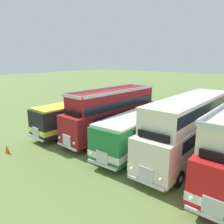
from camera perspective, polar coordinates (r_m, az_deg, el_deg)
bus_first_in_row at (r=22.21m, az=-8.01°, el=-0.51°), size 3.09×10.10×2.99m
bus_second_in_row at (r=20.15m, az=0.08°, el=-0.06°), size 3.11×10.30×4.52m
bus_third_in_row at (r=18.17m, az=8.24°, el=-3.72°), size 3.03×11.00×2.99m
bus_fourth_in_row at (r=16.74m, az=19.15°, el=-3.30°), size 2.74×11.34×4.49m
cone_near_end at (r=19.14m, az=-25.56°, el=-8.64°), size 0.36×0.36×0.63m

